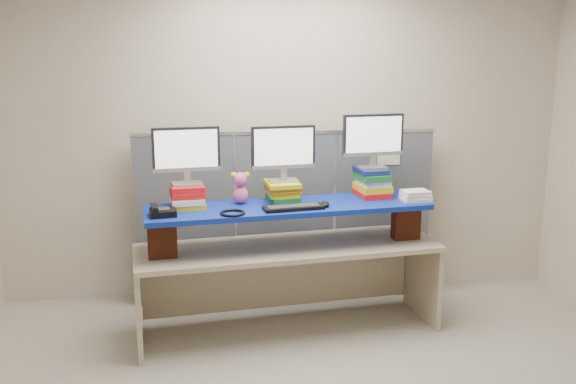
{
  "coord_description": "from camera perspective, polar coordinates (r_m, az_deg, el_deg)",
  "views": [
    {
      "loc": [
        -0.57,
        -3.6,
        2.26
      ],
      "look_at": [
        -0.05,
        1.13,
        1.14
      ],
      "focal_mm": 40.0,
      "sensor_mm": 36.0,
      "label": 1
    }
  ],
  "objects": [
    {
      "name": "brick_pier_left",
      "position": [
        4.79,
        -11.14,
        -4.07
      ],
      "size": [
        0.22,
        0.14,
        0.29
      ],
      "primitive_type": "cube",
      "rotation": [
        0.0,
        0.0,
        0.13
      ],
      "color": "maroon",
      "rests_on": "desk"
    },
    {
      "name": "book_stack_center",
      "position": [
        5.01,
        -0.5,
        0.1
      ],
      "size": [
        0.28,
        0.33,
        0.16
      ],
      "color": "#1E722E",
      "rests_on": "blue_board"
    },
    {
      "name": "keyboard",
      "position": [
        4.78,
        0.48,
        -1.38
      ],
      "size": [
        0.47,
        0.22,
        0.03
      ],
      "rotation": [
        0.0,
        0.0,
        0.17
      ],
      "color": "black",
      "rests_on": "blue_board"
    },
    {
      "name": "desk_phone",
      "position": [
        4.69,
        -11.16,
        -1.73
      ],
      "size": [
        0.21,
        0.2,
        0.08
      ],
      "rotation": [
        0.0,
        0.0,
        0.17
      ],
      "color": "black",
      "rests_on": "blue_board"
    },
    {
      "name": "blue_board",
      "position": [
        4.92,
        0.0,
        -1.36
      ],
      "size": [
        2.23,
        0.83,
        0.04
      ],
      "primitive_type": "cube",
      "rotation": [
        0.0,
        0.0,
        0.13
      ],
      "color": "navy",
      "rests_on": "brick_pier_left"
    },
    {
      "name": "brick_pier_right",
      "position": [
        5.23,
        10.44,
        -2.57
      ],
      "size": [
        0.22,
        0.14,
        0.29
      ],
      "primitive_type": "cube",
      "rotation": [
        0.0,
        0.0,
        0.13
      ],
      "color": "maroon",
      "rests_on": "desk"
    },
    {
      "name": "desk",
      "position": [
        5.05,
        0.0,
        -6.33
      ],
      "size": [
        2.43,
        0.99,
        0.72
      ],
      "rotation": [
        0.0,
        0.0,
        0.13
      ],
      "color": "tan",
      "rests_on": "ground"
    },
    {
      "name": "monitor_center",
      "position": [
        4.94,
        -0.42,
        3.74
      ],
      "size": [
        0.5,
        0.17,
        0.44
      ],
      "rotation": [
        0.0,
        0.0,
        0.13
      ],
      "color": "#A3A3A8",
      "rests_on": "book_stack_center"
    },
    {
      "name": "book_stack_left",
      "position": [
        4.89,
        -8.93,
        -0.34
      ],
      "size": [
        0.29,
        0.33,
        0.17
      ],
      "color": "gold",
      "rests_on": "blue_board"
    },
    {
      "name": "binder_stack",
      "position": [
        5.14,
        11.26,
        -0.32
      ],
      "size": [
        0.24,
        0.2,
        0.08
      ],
      "rotation": [
        0.0,
        0.0,
        0.12
      ],
      "color": "#F0E6CC",
      "rests_on": "blue_board"
    },
    {
      "name": "monitor_right",
      "position": [
        5.15,
        7.57,
        4.81
      ],
      "size": [
        0.5,
        0.17,
        0.44
      ],
      "rotation": [
        0.0,
        0.0,
        0.13
      ],
      "color": "#A3A3A8",
      "rests_on": "book_stack_right"
    },
    {
      "name": "plush_toy",
      "position": [
        4.94,
        -4.26,
        0.4
      ],
      "size": [
        0.15,
        0.11,
        0.25
      ],
      "rotation": [
        0.0,
        0.0,
        0.49
      ],
      "color": "#ED5A9A",
      "rests_on": "blue_board"
    },
    {
      "name": "monitor_left",
      "position": [
        4.83,
        -9.03,
        3.5
      ],
      "size": [
        0.5,
        0.17,
        0.44
      ],
      "rotation": [
        0.0,
        0.0,
        0.13
      ],
      "color": "#A3A3A8",
      "rests_on": "book_stack_left"
    },
    {
      "name": "headset",
      "position": [
        4.66,
        -4.95,
        -1.86
      ],
      "size": [
        0.22,
        0.22,
        0.02
      ],
      "primitive_type": "torus",
      "rotation": [
        0.0,
        0.0,
        -0.24
      ],
      "color": "black",
      "rests_on": "blue_board"
    },
    {
      "name": "cubicle_partition",
      "position": [
        5.61,
        -0.24,
        -2.22
      ],
      "size": [
        2.6,
        0.06,
        1.53
      ],
      "color": "#4A4F57",
      "rests_on": "ground"
    },
    {
      "name": "room",
      "position": [
        3.75,
        2.63,
        -0.08
      ],
      "size": [
        5.0,
        4.0,
        2.8
      ],
      "color": "beige",
      "rests_on": "ground"
    },
    {
      "name": "book_stack_right",
      "position": [
        5.22,
        7.47,
        0.84
      ],
      "size": [
        0.29,
        0.35,
        0.23
      ],
      "color": "red",
      "rests_on": "blue_board"
    },
    {
      "name": "mouse",
      "position": [
        4.87,
        3.3,
        -1.07
      ],
      "size": [
        0.12,
        0.14,
        0.04
      ],
      "primitive_type": "ellipsoid",
      "rotation": [
        0.0,
        0.0,
        0.5
      ],
      "color": "black",
      "rests_on": "blue_board"
    }
  ]
}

